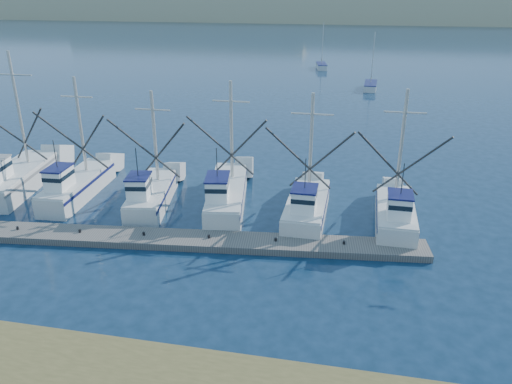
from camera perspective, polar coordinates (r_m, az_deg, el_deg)
ground at (r=24.34m, az=5.28°, el=-13.95°), size 500.00×500.00×0.00m
floating_dock at (r=30.86m, az=-10.89°, el=-5.29°), size 31.84×5.44×0.42m
dune_ridge at (r=229.67m, az=11.59°, el=19.97°), size 360.00×60.00×10.00m
trawler_fleet at (r=35.29m, az=-9.62°, el=-0.14°), size 30.88×9.45×10.08m
sailboat_near at (r=77.05m, az=12.95°, el=11.73°), size 1.94×5.60×8.10m
sailboat_far at (r=94.77m, az=7.48°, el=14.09°), size 2.43×5.19×8.10m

